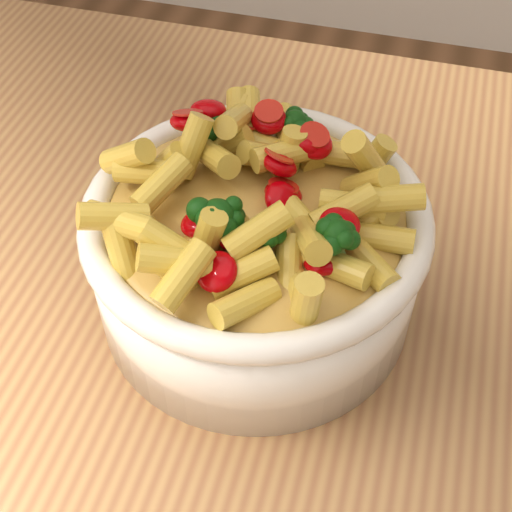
# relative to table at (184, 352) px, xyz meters

# --- Properties ---
(table) EXTENTS (1.20, 0.80, 0.90)m
(table) POSITION_rel_table_xyz_m (0.00, 0.00, 0.00)
(table) COLOR #A37746
(table) RESTS_ON ground
(serving_bowl) EXTENTS (0.26, 0.26, 0.11)m
(serving_bowl) POSITION_rel_table_xyz_m (0.07, 0.00, 0.16)
(serving_bowl) COLOR white
(serving_bowl) RESTS_ON table
(pasta_salad) EXTENTS (0.20, 0.20, 0.05)m
(pasta_salad) POSITION_rel_table_xyz_m (0.07, 0.00, 0.23)
(pasta_salad) COLOR #F3D04C
(pasta_salad) RESTS_ON serving_bowl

